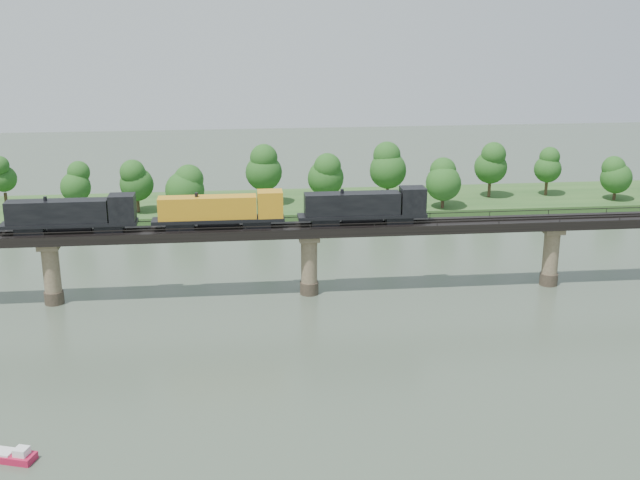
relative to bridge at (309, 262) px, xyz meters
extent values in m
plane|color=#384536|center=(0.00, -30.00, -5.46)|extent=(400.00, 400.00, 0.00)
cube|color=#294D1F|center=(0.00, 55.00, -4.66)|extent=(300.00, 24.00, 1.60)
cylinder|color=#473A2D|center=(-40.00, 0.00, -4.46)|extent=(3.00, 3.00, 2.00)
cylinder|color=#837355|center=(-40.00, 0.00, 0.04)|extent=(2.60, 2.60, 9.00)
cube|color=#837355|center=(-40.00, 0.00, 4.04)|extent=(3.20, 3.20, 1.00)
cylinder|color=#473A2D|center=(0.00, 0.00, -4.46)|extent=(3.00, 3.00, 2.00)
cylinder|color=#837355|center=(0.00, 0.00, 0.04)|extent=(2.60, 2.60, 9.00)
cube|color=#837355|center=(0.00, 0.00, 4.04)|extent=(3.20, 3.20, 1.00)
cylinder|color=#473A2D|center=(40.00, 0.00, -4.46)|extent=(3.00, 3.00, 2.00)
cylinder|color=#837355|center=(40.00, 0.00, 0.04)|extent=(2.60, 2.60, 9.00)
cube|color=#837355|center=(40.00, 0.00, 4.04)|extent=(3.20, 3.20, 1.00)
cube|color=black|center=(0.00, 0.00, 5.29)|extent=(220.00, 5.00, 1.50)
cube|color=black|center=(0.00, -0.75, 6.12)|extent=(220.00, 0.12, 0.16)
cube|color=black|center=(0.00, 0.75, 6.12)|extent=(220.00, 0.12, 0.16)
cube|color=black|center=(0.00, -2.40, 6.74)|extent=(220.00, 0.10, 0.10)
cube|color=black|center=(0.00, 2.40, 6.74)|extent=(220.00, 0.10, 0.10)
cube|color=black|center=(0.00, -2.40, 6.39)|extent=(0.08, 0.08, 0.70)
cube|color=black|center=(0.00, 2.40, 6.39)|extent=(0.08, 0.08, 0.70)
cylinder|color=#382619|center=(-60.94, 54.18, -2.00)|extent=(0.70, 0.70, 3.71)
sphere|color=#174814|center=(-60.94, 54.18, 2.95)|extent=(5.67, 5.67, 5.67)
sphere|color=#174814|center=(-60.94, 54.18, 6.04)|extent=(4.25, 4.25, 4.25)
cylinder|color=#382619|center=(-44.43, 46.31, -2.10)|extent=(0.70, 0.70, 3.51)
sphere|color=#174814|center=(-44.43, 46.31, 2.57)|extent=(6.31, 6.31, 6.31)
sphere|color=#174814|center=(-44.43, 46.31, 5.50)|extent=(4.73, 4.73, 4.73)
cylinder|color=#382619|center=(-32.24, 48.84, -2.19)|extent=(0.70, 0.70, 3.34)
sphere|color=#174814|center=(-32.24, 48.84, 2.27)|extent=(7.18, 7.18, 7.18)
sphere|color=#174814|center=(-32.24, 48.84, 5.06)|extent=(5.39, 5.39, 5.39)
cylinder|color=#382619|center=(-22.01, 46.15, -2.45)|extent=(0.70, 0.70, 2.83)
sphere|color=#174814|center=(-22.01, 46.15, 1.32)|extent=(8.26, 8.26, 8.26)
sphere|color=#174814|center=(-22.01, 46.15, 3.68)|extent=(6.19, 6.19, 6.19)
cylinder|color=#382619|center=(-5.04, 52.68, -1.88)|extent=(0.70, 0.70, 3.96)
sphere|color=#174814|center=(-5.04, 52.68, 3.41)|extent=(8.07, 8.07, 8.07)
sphere|color=#174814|center=(-5.04, 52.68, 6.71)|extent=(6.05, 6.05, 6.05)
cylinder|color=#382619|center=(8.52, 51.14, -2.23)|extent=(0.70, 0.70, 3.27)
sphere|color=#174814|center=(8.52, 51.14, 2.13)|extent=(8.03, 8.03, 8.03)
sphere|color=#174814|center=(8.52, 51.14, 4.85)|extent=(6.02, 6.02, 6.02)
cylinder|color=#382619|center=(22.65, 52.31, -1.90)|extent=(0.70, 0.70, 3.92)
sphere|color=#174814|center=(22.65, 52.31, 3.33)|extent=(8.29, 8.29, 8.29)
sphere|color=#174814|center=(22.65, 52.31, 6.60)|extent=(6.21, 6.21, 6.21)
cylinder|color=#382619|center=(33.59, 45.35, -2.35)|extent=(0.70, 0.70, 3.02)
sphere|color=#174814|center=(33.59, 45.35, 1.69)|extent=(7.74, 7.74, 7.74)
sphere|color=#174814|center=(33.59, 45.35, 4.21)|extent=(5.80, 5.80, 5.80)
cylinder|color=#382619|center=(46.81, 54.03, -1.96)|extent=(0.70, 0.70, 3.80)
sphere|color=#174814|center=(46.81, 54.03, 3.10)|extent=(7.47, 7.47, 7.47)
sphere|color=#174814|center=(46.81, 54.03, 6.27)|extent=(5.60, 5.60, 5.60)
cylinder|color=#382619|center=(60.48, 54.26, -2.17)|extent=(0.70, 0.70, 3.38)
sphere|color=#174814|center=(60.48, 54.26, 2.34)|extent=(6.23, 6.23, 6.23)
sphere|color=#174814|center=(60.48, 54.26, 5.16)|extent=(4.67, 4.67, 4.67)
cylinder|color=#382619|center=(74.35, 48.39, -2.47)|extent=(0.70, 0.70, 2.77)
sphere|color=#174814|center=(74.35, 48.39, 1.22)|extent=(7.04, 7.04, 7.04)
sphere|color=#174814|center=(74.35, 48.39, 3.54)|extent=(5.28, 5.28, 5.28)
cube|color=black|center=(14.34, 0.00, 6.63)|extent=(4.29, 2.58, 1.18)
cube|color=black|center=(2.54, 0.00, 6.63)|extent=(4.29, 2.58, 1.18)
cube|color=black|center=(8.44, 0.00, 7.38)|extent=(20.39, 3.22, 0.54)
cube|color=black|center=(6.83, 0.00, 9.37)|extent=(15.02, 2.90, 3.43)
cube|color=black|center=(16.49, 0.00, 9.69)|extent=(3.86, 3.22, 4.08)
cylinder|color=black|center=(8.44, 0.00, 6.79)|extent=(6.44, 1.50, 1.50)
cube|color=black|center=(-8.19, 0.00, 6.63)|extent=(4.29, 2.58, 1.18)
cube|color=black|center=(-19.99, 0.00, 6.63)|extent=(4.29, 2.58, 1.18)
cube|color=black|center=(-14.09, 0.00, 7.38)|extent=(20.39, 3.22, 0.54)
cube|color=#C18217|center=(-15.70, 0.00, 9.37)|extent=(15.02, 2.90, 3.43)
cube|color=#C18217|center=(-6.04, 0.00, 9.69)|extent=(3.86, 3.22, 4.08)
cylinder|color=black|center=(-14.09, 0.00, 6.79)|extent=(6.44, 1.50, 1.50)
cube|color=black|center=(-30.72, 0.00, 6.63)|extent=(4.29, 2.58, 1.18)
cube|color=black|center=(-42.53, 0.00, 6.63)|extent=(4.29, 2.58, 1.18)
cube|color=black|center=(-36.62, 0.00, 7.38)|extent=(20.39, 3.22, 0.54)
cube|color=black|center=(-38.23, 0.00, 9.37)|extent=(15.02, 2.90, 3.43)
cube|color=black|center=(-28.58, 0.00, 9.69)|extent=(3.86, 3.22, 4.08)
cylinder|color=black|center=(-36.62, 0.00, 6.79)|extent=(6.44, 1.50, 1.50)
cube|color=#AF1436|center=(-35.50, -44.93, -5.07)|extent=(5.94, 3.69, 0.78)
cube|color=white|center=(-36.35, -44.64, -4.62)|extent=(3.08, 2.44, 0.28)
cube|color=white|center=(-34.02, -45.43, -4.28)|extent=(1.70, 1.70, 0.78)
camera|label=1|loc=(-11.23, -120.68, 40.49)|focal=45.00mm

